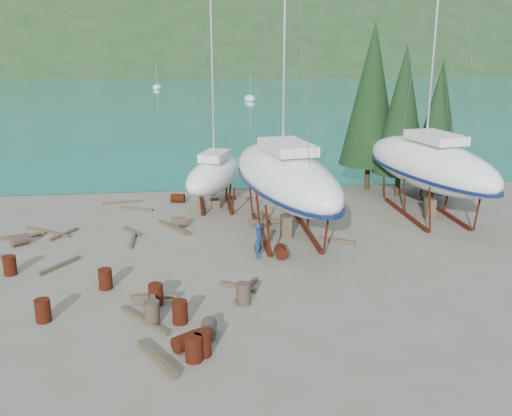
{
  "coord_description": "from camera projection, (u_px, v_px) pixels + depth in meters",
  "views": [
    {
      "loc": [
        -1.66,
        -24.25,
        10.01
      ],
      "look_at": [
        1.68,
        3.0,
        2.07
      ],
      "focal_mm": 40.0,
      "sensor_mm": 36.0,
      "label": 1
    }
  ],
  "objects": [
    {
      "name": "timber_12",
      "position": [
        60.0,
        266.0,
        26.48
      ],
      "size": [
        1.53,
        2.09,
        0.17
      ],
      "primitive_type": "cube",
      "rotation": [
        0.0,
        0.0,
        2.53
      ],
      "color": "brown",
      "rests_on": "ground"
    },
    {
      "name": "timber_4",
      "position": [
        132.0,
        231.0,
        31.3
      ],
      "size": [
        1.07,
        1.51,
        0.17
      ],
      "primitive_type": "cube",
      "rotation": [
        0.0,
        0.0,
        0.58
      ],
      "color": "brown",
      "rests_on": "ground"
    },
    {
      "name": "timber_8",
      "position": [
        179.0,
        229.0,
        31.67
      ],
      "size": [
        1.29,
        2.05,
        0.19
      ],
      "primitive_type": "cube",
      "rotation": [
        0.0,
        0.0,
        0.52
      ],
      "color": "brown",
      "rests_on": "ground"
    },
    {
      "name": "far_house_center",
      "position": [
        133.0,
        64.0,
        204.12
      ],
      "size": [
        6.6,
        5.6,
        5.6
      ],
      "color": "beige",
      "rests_on": "ground"
    },
    {
      "name": "timber_11",
      "position": [
        132.0,
        241.0,
        29.79
      ],
      "size": [
        0.18,
        2.17,
        0.15
      ],
      "primitive_type": "cube",
      "rotation": [
        0.0,
        0.0,
        3.13
      ],
      "color": "brown",
      "rests_on": "ground"
    },
    {
      "name": "moored_boat_mid",
      "position": [
        250.0,
        99.0,
        103.44
      ],
      "size": [
        2.0,
        5.0,
        6.05
      ],
      "color": "white",
      "rests_on": "ground"
    },
    {
      "name": "timber_3",
      "position": [
        144.0,
        320.0,
        21.27
      ],
      "size": [
        1.94,
        2.44,
        0.15
      ],
      "primitive_type": "cube",
      "rotation": [
        0.0,
        0.0,
        0.66
      ],
      "color": "brown",
      "rests_on": "ground"
    },
    {
      "name": "timber_pile_fore",
      "position": [
        154.0,
        297.0,
        22.72
      ],
      "size": [
        1.8,
        1.8,
        0.6
      ],
      "color": "brown",
      "rests_on": "ground"
    },
    {
      "name": "drum_4",
      "position": [
        178.0,
        198.0,
        37.25
      ],
      "size": [
        0.98,
        0.75,
        0.58
      ],
      "primitive_type": "cylinder",
      "rotation": [
        1.57,
        0.0,
        1.36
      ],
      "color": "#52150E",
      "rests_on": "ground"
    },
    {
      "name": "drum_3",
      "position": [
        203.0,
        343.0,
        18.9
      ],
      "size": [
        0.58,
        0.58,
        0.88
      ],
      "primitive_type": "cylinder",
      "color": "#52150E",
      "rests_on": "ground"
    },
    {
      "name": "timber_1",
      "position": [
        337.0,
        241.0,
        29.77
      ],
      "size": [
        1.81,
        1.07,
        0.19
      ],
      "primitive_type": "cube",
      "rotation": [
        0.0,
        0.0,
        1.09
      ],
      "color": "brown",
      "rests_on": "ground"
    },
    {
      "name": "cypress_far_right",
      "position": [
        439.0,
        117.0,
        38.86
      ],
      "size": [
        3.24,
        3.24,
        9.0
      ],
      "color": "black",
      "rests_on": "ground"
    },
    {
      "name": "drum_5",
      "position": [
        152.0,
        312.0,
        21.09
      ],
      "size": [
        0.58,
        0.58,
        0.88
      ],
      "primitive_type": "cylinder",
      "color": "#2D2823",
      "rests_on": "ground"
    },
    {
      "name": "drum_7",
      "position": [
        194.0,
        349.0,
        18.58
      ],
      "size": [
        0.58,
        0.58,
        0.88
      ],
      "primitive_type": "cylinder",
      "color": "#52150E",
      "rests_on": "ground"
    },
    {
      "name": "moored_boat_far",
      "position": [
        157.0,
        87.0,
        129.95
      ],
      "size": [
        2.0,
        5.0,
        6.05
      ],
      "color": "white",
      "rests_on": "ground"
    },
    {
      "name": "timber_7",
      "position": [
        238.0,
        287.0,
        24.17
      ],
      "size": [
        1.5,
        1.12,
        0.17
      ],
      "primitive_type": "cube",
      "rotation": [
        0.0,
        0.0,
        0.96
      ],
      "color": "brown",
      "rests_on": "ground"
    },
    {
      "name": "drum_15",
      "position": [
        20.0,
        240.0,
        29.32
      ],
      "size": [
        1.05,
        1.0,
        0.58
      ],
      "primitive_type": "cylinder",
      "rotation": [
        1.57,
        0.0,
        2.23
      ],
      "color": "#2D2823",
      "rests_on": "ground"
    },
    {
      "name": "timber_16",
      "position": [
        157.0,
        358.0,
        18.62
      ],
      "size": [
        1.44,
        2.33,
        0.23
      ],
      "primitive_type": "cube",
      "rotation": [
        0.0,
        0.0,
        0.51
      ],
      "color": "brown",
      "rests_on": "ground"
    },
    {
      "name": "drum_8",
      "position": [
        10.0,
        266.0,
        25.53
      ],
      "size": [
        0.58,
        0.58,
        0.88
      ],
      "primitive_type": "cylinder",
      "color": "#52150E",
      "rests_on": "ground"
    },
    {
      "name": "timber_6",
      "position": [
        243.0,
        198.0,
        37.98
      ],
      "size": [
        1.75,
        0.91,
        0.19
      ],
      "primitive_type": "cube",
      "rotation": [
        0.0,
        0.0,
        1.16
      ],
      "color": "brown",
      "rests_on": "ground"
    },
    {
      "name": "far_hill",
      "position": [
        187.0,
        61.0,
        331.22
      ],
      "size": [
        800.0,
        360.0,
        110.0
      ],
      "primitive_type": "ellipsoid",
      "color": "#1A3118",
      "rests_on": "ground"
    },
    {
      "name": "drum_17",
      "position": [
        243.0,
        294.0,
        22.67
      ],
      "size": [
        0.58,
        0.58,
        0.88
      ],
      "primitive_type": "cylinder",
      "color": "#2D2823",
      "rests_on": "ground"
    },
    {
      "name": "timber_0",
      "position": [
        122.0,
        202.0,
        37.07
      ],
      "size": [
        2.52,
        0.55,
        0.14
      ],
      "primitive_type": "cube",
      "rotation": [
        0.0,
        0.0,
        1.73
      ],
      "color": "brown",
      "rests_on": "ground"
    },
    {
      "name": "drum_13",
      "position": [
        156.0,
        294.0,
        22.59
      ],
      "size": [
        0.58,
        0.58,
        0.88
      ],
      "primitive_type": "cylinder",
      "color": "#52150E",
      "rests_on": "ground"
    },
    {
      "name": "timber_pile_aft",
      "position": [
        264.0,
        221.0,
        32.39
      ],
      "size": [
        1.8,
        1.8,
        0.6
      ],
      "color": "brown",
      "rests_on": "ground"
    },
    {
      "name": "timber_2",
      "position": [
        18.0,
        237.0,
        30.42
      ],
      "size": [
        2.57,
        0.84,
        0.19
      ],
      "primitive_type": "cube",
      "rotation": [
        0.0,
        0.0,
        1.83
      ],
      "color": "brown",
      "rests_on": "ground"
    },
    {
      "name": "bay_water",
      "position": [
        187.0,
        62.0,
        326.45
      ],
      "size": [
        700.0,
        700.0,
        0.0
      ],
      "primitive_type": "plane",
      "color": "teal",
      "rests_on": "ground"
    },
    {
      "name": "timber_9",
      "position": [
        137.0,
        209.0,
        35.64
      ],
      "size": [
        2.03,
        0.97,
        0.15
      ],
      "primitive_type": "cube",
      "rotation": [
        0.0,
        0.0,
        1.17
      ],
      "color": "brown",
      "rests_on": "ground"
    },
    {
      "name": "drum_9",
      "position": [
        179.0,
        222.0,
        32.25
      ],
      "size": [
        0.9,
        0.61,
        0.58
      ],
      "primitive_type": "cylinder",
      "rotation": [
        1.57,
        0.0,
        1.6
      ],
      "color": "#2D2823",
      "rests_on": "ground"
    },
    {
      "name": "timber_5",
      "position": [
        246.0,
        291.0,
        23.78
      ],
      "size": [
        1.28,
        2.49,
        0.16
      ],
      "primitive_type": "cube",
      "rotation": [
        0.0,
        0.0,
        2.7
      ],
      "color": "brown",
      "rests_on": "ground"
    },
    {
      "name": "timber_17",
      "position": [
        64.0,
        234.0,
        30.84
      ],
      "size": [
        1.23,
        1.93,
        0.16
      ],
      "primitive_type": "cube",
      "rotation": [
        0.0,
        0.0,
        2.61
      ],
      "color": "brown",
      "rests_on": "ground"
    },
    {
      "name": "cypress_near_right",
      "position": [
        403.0,
        110.0,
        37.39
      ],
      "size": [
        3.6,
        3.6,
        10.0
      ],
      "color": "black",
      "rests_on": "ground"
    },
    {
      "name": "ground",
      "position": [
        228.0,
        271.0,
        26.1
      ],
      "size": [
        600.0,
        600.0,
        0.0
      ],
      "primitive_type": "plane",
      "color": "#63584E",
      "rests_on": "ground"
    },
    {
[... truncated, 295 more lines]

